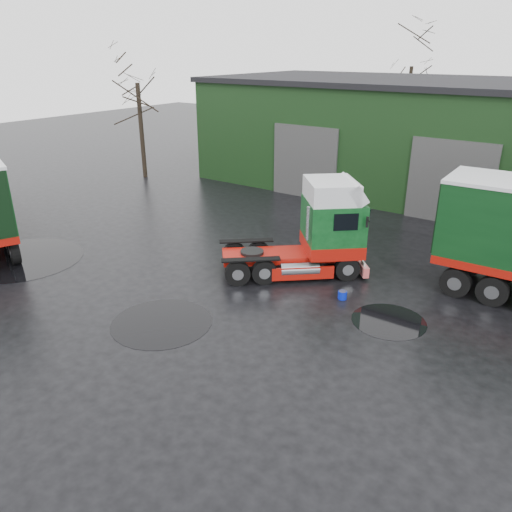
{
  "coord_description": "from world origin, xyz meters",
  "views": [
    {
      "loc": [
        7.89,
        -10.44,
        7.93
      ],
      "look_at": [
        -0.72,
        1.74,
        1.7
      ],
      "focal_mm": 35.0,
      "sensor_mm": 36.0,
      "label": 1
    }
  ],
  "objects_px": {
    "wash_bucket": "(342,295)",
    "tree_back_a": "(409,92)",
    "warehouse": "(483,140)",
    "hero_tractor": "(290,228)",
    "tree_left": "(140,111)"
  },
  "relations": [
    {
      "from": "wash_bucket",
      "to": "tree_left",
      "type": "relative_size",
      "value": 0.04
    },
    {
      "from": "warehouse",
      "to": "hero_tractor",
      "type": "relative_size",
      "value": 5.61
    },
    {
      "from": "wash_bucket",
      "to": "tree_back_a",
      "type": "height_order",
      "value": "tree_back_a"
    },
    {
      "from": "warehouse",
      "to": "tree_back_a",
      "type": "height_order",
      "value": "tree_back_a"
    },
    {
      "from": "tree_left",
      "to": "tree_back_a",
      "type": "distance_m",
      "value": 21.1
    },
    {
      "from": "warehouse",
      "to": "hero_tractor",
      "type": "bearing_deg",
      "value": -101.46
    },
    {
      "from": "warehouse",
      "to": "tree_back_a",
      "type": "xyz_separation_m",
      "value": [
        -8.0,
        10.0,
        1.59
      ]
    },
    {
      "from": "wash_bucket",
      "to": "tree_back_a",
      "type": "distance_m",
      "value": 27.77
    },
    {
      "from": "tree_back_a",
      "to": "wash_bucket",
      "type": "bearing_deg",
      "value": -74.03
    },
    {
      "from": "tree_back_a",
      "to": "hero_tractor",
      "type": "bearing_deg",
      "value": -79.22
    },
    {
      "from": "tree_left",
      "to": "wash_bucket",
      "type": "bearing_deg",
      "value": -24.2
    },
    {
      "from": "wash_bucket",
      "to": "hero_tractor",
      "type": "bearing_deg",
      "value": 162.78
    },
    {
      "from": "warehouse",
      "to": "wash_bucket",
      "type": "relative_size",
      "value": 106.67
    },
    {
      "from": "wash_bucket",
      "to": "tree_left",
      "type": "height_order",
      "value": "tree_left"
    },
    {
      "from": "hero_tractor",
      "to": "wash_bucket",
      "type": "bearing_deg",
      "value": 31.6
    }
  ]
}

